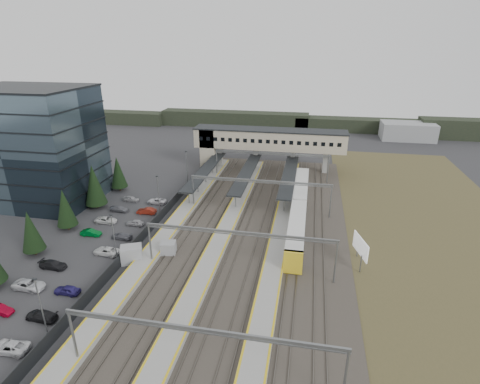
% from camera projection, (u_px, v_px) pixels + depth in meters
% --- Properties ---
extents(ground, '(220.00, 220.00, 0.00)m').
position_uv_depth(ground, '(181.00, 240.00, 66.16)').
color(ground, '#2B2B2D').
rests_on(ground, ground).
extents(office_building, '(24.30, 18.30, 24.30)m').
position_uv_depth(office_building, '(34.00, 146.00, 78.81)').
color(office_building, '#40535E').
rests_on(office_building, ground).
extents(conifer_row, '(4.42, 49.82, 9.50)m').
position_uv_depth(conifer_row, '(51.00, 215.00, 64.67)').
color(conifer_row, black).
rests_on(conifer_row, ground).
extents(car_park, '(10.62, 44.53, 1.29)m').
position_uv_depth(car_park, '(90.00, 249.00, 62.07)').
color(car_park, silver).
rests_on(car_park, ground).
extents(lampposts, '(0.50, 53.25, 8.07)m').
position_uv_depth(lampposts, '(139.00, 211.00, 67.07)').
color(lampposts, slate).
rests_on(lampposts, ground).
extents(fence, '(0.08, 90.00, 2.00)m').
position_uv_depth(fence, '(157.00, 220.00, 71.47)').
color(fence, '#26282B').
rests_on(fence, ground).
extents(relay_cabin_near, '(3.93, 3.49, 2.71)m').
position_uv_depth(relay_cabin_near, '(132.00, 254.00, 59.24)').
color(relay_cabin_near, gray).
rests_on(relay_cabin_near, ground).
extents(relay_cabin_far, '(2.73, 2.42, 2.20)m').
position_uv_depth(relay_cabin_far, '(168.00, 248.00, 61.47)').
color(relay_cabin_far, gray).
rests_on(relay_cabin_far, ground).
extents(rail_corridor, '(34.00, 90.00, 0.92)m').
position_uv_depth(rail_corridor, '(238.00, 230.00, 68.97)').
color(rail_corridor, '#332F28').
rests_on(rail_corridor, ground).
extents(canopies, '(23.10, 30.00, 3.28)m').
position_uv_depth(canopies, '(246.00, 173.00, 88.04)').
color(canopies, black).
rests_on(canopies, ground).
extents(footbridge, '(40.40, 6.40, 11.20)m').
position_uv_depth(footbridge, '(259.00, 141.00, 100.07)').
color(footbridge, '#BEB696').
rests_on(footbridge, ground).
extents(gantries, '(28.40, 62.28, 7.17)m').
position_uv_depth(gantries, '(251.00, 208.00, 64.54)').
color(gantries, slate).
rests_on(gantries, ground).
extents(train, '(2.89, 40.15, 3.64)m').
position_uv_depth(train, '(299.00, 209.00, 73.50)').
color(train, silver).
rests_on(train, ground).
extents(billboard, '(1.68, 5.38, 4.64)m').
position_uv_depth(billboard, '(360.00, 247.00, 57.89)').
color(billboard, slate).
rests_on(billboard, ground).
extents(scrub_east, '(34.00, 120.00, 0.06)m').
position_uv_depth(scrub_east, '(446.00, 251.00, 62.82)').
color(scrub_east, '#4C4729').
rests_on(scrub_east, ground).
extents(treeline_far, '(170.00, 19.00, 7.00)m').
position_uv_depth(treeline_far, '(318.00, 124.00, 144.89)').
color(treeline_far, black).
rests_on(treeline_far, ground).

